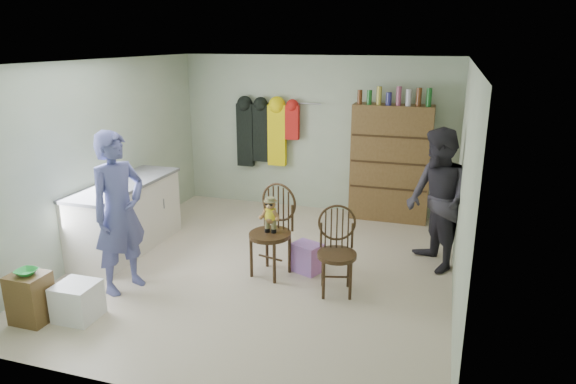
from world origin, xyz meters
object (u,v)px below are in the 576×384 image
(counter, at_px, (126,216))
(dresser, at_px, (391,162))
(chair_front, at_px, (273,224))
(chair_far, at_px, (337,247))

(counter, relative_size, dresser, 0.90)
(counter, height_order, dresser, dresser)
(chair_front, xyz_separation_m, dresser, (1.10, 2.41, 0.28))
(counter, xyz_separation_m, chair_front, (2.10, -0.11, 0.16))
(chair_front, relative_size, dresser, 0.53)
(counter, relative_size, chair_far, 1.89)
(chair_front, relative_size, chair_far, 1.12)
(counter, bearing_deg, dresser, 35.68)
(counter, distance_m, chair_far, 2.95)
(dresser, bearing_deg, counter, -144.32)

